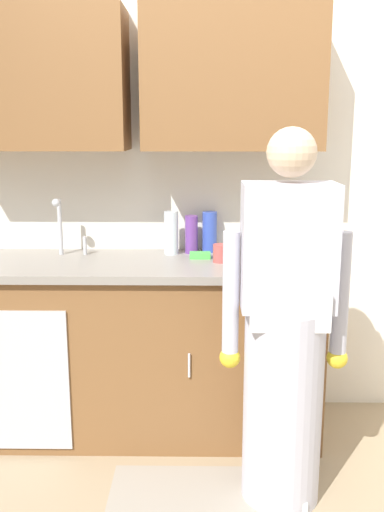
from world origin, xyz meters
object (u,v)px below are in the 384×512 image
Objects in this scene: person_at_sink at (284,350)px; bottle_water_tall at (171,233)px; sink at (63,263)px; knife_on_counter at (297,264)px; cup_by_sink at (220,253)px; bottle_dish_liquid at (191,234)px; sponge at (200,255)px; bottle_water_short at (210,232)px.

person_at_sink reaches higher than bottle_water_tall.
sink reaches higher than knife_on_counter.
person_at_sink is at bearing -56.22° from bottle_water_tall.
cup_by_sink is at bearing -36.06° from bottle_water_tall.
bottle_water_tall reaches higher than bottle_dish_liquid.
cup_by_sink is at bearing 113.71° from person_at_sink.
sponge is at bearing 78.94° from knife_on_counter.
sink is 0.72m from sponge.
cup_by_sink is (0.82, -0.03, 0.06)m from sink.
person_at_sink is 14.73× the size of sponge.
bottle_water_short is (0.77, 0.23, 0.13)m from sink.
knife_on_counter is at bearing -8.94° from cup_by_sink.
person_at_sink reaches higher than sponge.
bottle_dish_liquid reaches higher than sponge.
bottle_water_short is at bearing 101.30° from cup_by_sink.
sponge is (0.05, -0.13, -0.09)m from bottle_dish_liquid.
cup_by_sink is at bearing 87.49° from knife_on_counter.
person_at_sink is at bearing -69.91° from bottle_water_short.
bottle_water_short reaches higher than bottle_dish_liquid.
cup_by_sink is at bearing -55.54° from bottle_dish_liquid.
bottle_water_tall reaches higher than bottle_water_short.
sink is at bearing -163.99° from bottle_dish_liquid.
person_at_sink reaches higher than sink.
sink is 2.24× the size of bottle_water_short.
sink is 1.26m from person_at_sink.
sink is 4.55× the size of sponge.
sink is at bearing -174.90° from sponge.
sink is 2.14× the size of bottle_water_tall.
knife_on_counter is (0.38, -0.06, -0.04)m from cup_by_sink.
bottle_water_short is 0.55m from knife_on_counter.
bottle_water_tall is at bearing 15.98° from sink.
bottle_water_tall is 2.13× the size of sponge.
bottle_dish_liquid is (0.67, 0.19, 0.12)m from sink.
bottle_dish_liquid is 0.86× the size of knife_on_counter.
knife_on_counter is at bearing -21.22° from bottle_water_tall.
sink is 0.31× the size of person_at_sink.
knife_on_counter is at bearing -36.21° from bottle_water_short.
sink reaches higher than bottle_water_short.
bottle_water_short is (-0.31, 0.84, 0.36)m from person_at_sink.
person_at_sink is 0.81m from sponge.
bottle_water_short is 2.41× the size of cup_by_sink.
knife_on_counter is (0.64, -0.25, -0.11)m from bottle_water_tall.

